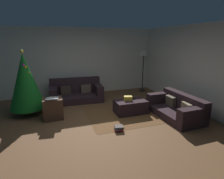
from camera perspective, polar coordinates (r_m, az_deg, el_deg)
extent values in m
plane|color=brown|center=(4.96, -3.80, -10.64)|extent=(6.40, 6.40, 0.00)
cube|color=silver|center=(7.59, -10.36, 8.41)|extent=(6.40, 0.12, 2.60)
cube|color=silver|center=(6.15, 25.61, 5.67)|extent=(0.12, 6.40, 2.60)
cube|color=#2D1E23|center=(6.84, -10.76, -2.47)|extent=(1.87, 1.07, 0.24)
cube|color=#2D1E23|center=(7.08, -11.21, 1.39)|extent=(1.83, 0.34, 0.54)
cube|color=#2D1E23|center=(6.87, -4.32, 0.30)|extent=(0.29, 0.98, 0.33)
cube|color=#2D1E23|center=(6.74, -17.56, -0.66)|extent=(0.29, 0.98, 0.33)
cube|color=brown|center=(6.96, -8.03, 0.27)|extent=(0.36, 0.16, 0.31)
cube|color=#372D24|center=(6.90, -14.01, -0.16)|extent=(0.37, 0.18, 0.31)
cube|color=#2D1E23|center=(5.66, 18.42, -6.93)|extent=(0.89, 1.69, 0.20)
cube|color=#2D1E23|center=(5.75, 21.14, -3.45)|extent=(0.27, 1.68, 0.44)
cube|color=#2D1E23|center=(5.07, 23.69, -6.90)|extent=(0.87, 0.26, 0.31)
cube|color=#2D1E23|center=(6.11, 14.48, -2.42)|extent=(0.87, 0.26, 0.31)
cube|color=#8C7A5B|center=(5.40, 21.78, -5.43)|extent=(0.18, 0.38, 0.30)
cube|color=brown|center=(5.89, 17.47, -3.39)|extent=(0.16, 0.36, 0.31)
cube|color=#2D1E23|center=(5.64, 5.62, -5.24)|extent=(0.93, 0.56, 0.39)
cube|color=gold|center=(5.57, 4.92, -2.69)|extent=(0.27, 0.23, 0.13)
cube|color=black|center=(5.74, 6.26, -2.74)|extent=(0.12, 0.16, 0.02)
cylinder|color=brown|center=(6.10, -24.06, -5.94)|extent=(0.10, 0.10, 0.20)
cone|color=#14651E|center=(5.86, -24.98, 2.27)|extent=(0.99, 0.99, 1.59)
sphere|color=#2699E5|center=(5.64, -24.10, -3.76)|extent=(0.08, 0.08, 0.08)
sphere|color=green|center=(5.88, -26.85, 3.88)|extent=(0.06, 0.06, 0.06)
sphere|color=orange|center=(5.70, -24.95, 6.24)|extent=(0.07, 0.07, 0.07)
sphere|color=orange|center=(5.71, -24.13, 4.75)|extent=(0.06, 0.06, 0.06)
sphere|color=#CC33BF|center=(5.69, -25.51, 6.87)|extent=(0.07, 0.07, 0.07)
sphere|color=red|center=(5.69, -26.25, 2.33)|extent=(0.05, 0.05, 0.05)
sphere|color=#F2D84C|center=(5.75, -25.91, 10.42)|extent=(0.10, 0.10, 0.10)
cube|color=#4C3323|center=(5.44, -17.58, -5.61)|extent=(0.52, 0.44, 0.58)
cube|color=silver|center=(5.35, -17.84, -2.59)|extent=(0.36, 0.27, 0.02)
cube|color=black|center=(5.18, -18.11, -1.80)|extent=(0.36, 0.27, 0.07)
cube|color=#B7332D|center=(4.65, 2.04, -12.07)|extent=(0.23, 0.23, 0.05)
cube|color=#2D5193|center=(4.61, 2.17, -11.81)|extent=(0.24, 0.19, 0.02)
cube|color=#4C423D|center=(4.60, 2.12, -11.35)|extent=(0.24, 0.22, 0.05)
cylinder|color=black|center=(8.15, 9.19, -0.33)|extent=(0.28, 0.28, 0.02)
cylinder|color=black|center=(7.99, 9.41, 4.84)|extent=(0.04, 0.04, 1.52)
cone|color=beige|center=(7.88, 9.69, 11.13)|extent=(0.36, 0.36, 0.24)
cube|color=brown|center=(5.71, 5.57, -7.05)|extent=(2.60, 2.00, 0.01)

